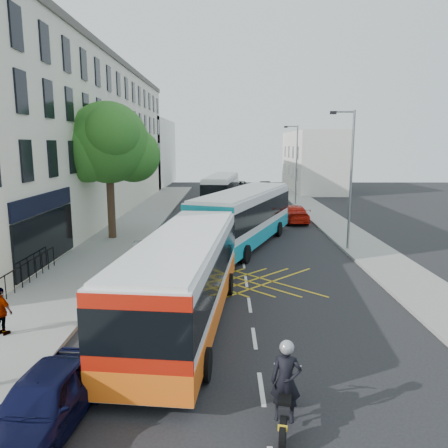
{
  "coord_description": "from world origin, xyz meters",
  "views": [
    {
      "loc": [
        -0.91,
        -13.34,
        6.22
      ],
      "look_at": [
        -1.04,
        8.74,
        2.2
      ],
      "focal_mm": 35.0,
      "sensor_mm": 36.0,
      "label": 1
    }
  ],
  "objects_px": {
    "bus_far": "(221,189)",
    "parked_car_silver": "(147,256)",
    "motorbike": "(286,386)",
    "distant_car_dark": "(265,186)",
    "street_tree": "(108,144)",
    "bus_mid": "(245,217)",
    "parked_car_blue": "(44,401)",
    "lamp_far": "(296,161)",
    "lamp_near": "(350,173)",
    "distant_car_silver": "(261,194)",
    "bus_near": "(184,277)",
    "pedestrian_far": "(1,311)",
    "red_hatchback": "(294,214)",
    "distant_car_grey": "(240,186)"
  },
  "relations": [
    {
      "from": "bus_far",
      "to": "parked_car_silver",
      "type": "height_order",
      "value": "bus_far"
    },
    {
      "from": "motorbike",
      "to": "distant_car_dark",
      "type": "xyz_separation_m",
      "value": [
        3.97,
        51.84,
        -0.34
      ]
    },
    {
      "from": "street_tree",
      "to": "bus_mid",
      "type": "bearing_deg",
      "value": -9.7
    },
    {
      "from": "parked_car_blue",
      "to": "lamp_far",
      "type": "bearing_deg",
      "value": 78.76
    },
    {
      "from": "lamp_near",
      "to": "distant_car_silver",
      "type": "relative_size",
      "value": 1.86
    },
    {
      "from": "bus_mid",
      "to": "parked_car_blue",
      "type": "height_order",
      "value": "bus_mid"
    },
    {
      "from": "bus_mid",
      "to": "motorbike",
      "type": "xyz_separation_m",
      "value": [
        0.2,
        -17.96,
        -0.85
      ]
    },
    {
      "from": "distant_car_dark",
      "to": "bus_near",
      "type": "bearing_deg",
      "value": 75.86
    },
    {
      "from": "bus_near",
      "to": "lamp_far",
      "type": "bearing_deg",
      "value": 80.07
    },
    {
      "from": "parked_car_blue",
      "to": "pedestrian_far",
      "type": "height_order",
      "value": "pedestrian_far"
    },
    {
      "from": "bus_near",
      "to": "red_hatchback",
      "type": "bearing_deg",
      "value": 76.95
    },
    {
      "from": "parked_car_blue",
      "to": "distant_car_silver",
      "type": "distance_m",
      "value": 41.15
    },
    {
      "from": "distant_car_silver",
      "to": "distant_car_dark",
      "type": "bearing_deg",
      "value": -100.0
    },
    {
      "from": "distant_car_silver",
      "to": "lamp_far",
      "type": "bearing_deg",
      "value": 127.22
    },
    {
      "from": "lamp_far",
      "to": "bus_far",
      "type": "xyz_separation_m",
      "value": [
        -7.66,
        -0.03,
        -2.98
      ]
    },
    {
      "from": "street_tree",
      "to": "pedestrian_far",
      "type": "xyz_separation_m",
      "value": [
        0.35,
        -15.05,
        -5.35
      ]
    },
    {
      "from": "parked_car_blue",
      "to": "street_tree",
      "type": "bearing_deg",
      "value": 106.01
    },
    {
      "from": "motorbike",
      "to": "parked_car_blue",
      "type": "xyz_separation_m",
      "value": [
        -5.31,
        -0.2,
        -0.27
      ]
    },
    {
      "from": "bus_near",
      "to": "distant_car_dark",
      "type": "relative_size",
      "value": 3.05
    },
    {
      "from": "distant_car_grey",
      "to": "pedestrian_far",
      "type": "xyz_separation_m",
      "value": [
        -9.12,
        -45.47,
        0.25
      ]
    },
    {
      "from": "motorbike",
      "to": "distant_car_silver",
      "type": "distance_m",
      "value": 40.27
    },
    {
      "from": "parked_car_silver",
      "to": "pedestrian_far",
      "type": "xyz_separation_m",
      "value": [
        -3.26,
        -8.06,
        0.27
      ]
    },
    {
      "from": "red_hatchback",
      "to": "distant_car_dark",
      "type": "relative_size",
      "value": 1.29
    },
    {
      "from": "bus_far",
      "to": "parked_car_blue",
      "type": "distance_m",
      "value": 36.83
    },
    {
      "from": "lamp_far",
      "to": "red_hatchback",
      "type": "height_order",
      "value": "lamp_far"
    },
    {
      "from": "bus_mid",
      "to": "parked_car_silver",
      "type": "height_order",
      "value": "bus_mid"
    },
    {
      "from": "street_tree",
      "to": "lamp_near",
      "type": "height_order",
      "value": "street_tree"
    },
    {
      "from": "bus_far",
      "to": "lamp_far",
      "type": "bearing_deg",
      "value": 6.81
    },
    {
      "from": "parked_car_silver",
      "to": "lamp_near",
      "type": "bearing_deg",
      "value": 15.8
    },
    {
      "from": "parked_car_silver",
      "to": "pedestrian_far",
      "type": "relative_size",
      "value": 2.59
    },
    {
      "from": "red_hatchback",
      "to": "pedestrian_far",
      "type": "height_order",
      "value": "pedestrian_far"
    },
    {
      "from": "bus_mid",
      "to": "bus_far",
      "type": "xyz_separation_m",
      "value": [
        -1.68,
        18.5,
        -0.18
      ]
    },
    {
      "from": "parked_car_silver",
      "to": "distant_car_grey",
      "type": "xyz_separation_m",
      "value": [
        5.85,
        37.41,
        0.01
      ]
    },
    {
      "from": "bus_mid",
      "to": "distant_car_silver",
      "type": "xyz_separation_m",
      "value": [
        2.81,
        22.23,
        -1.08
      ]
    },
    {
      "from": "lamp_far",
      "to": "parked_car_blue",
      "type": "distance_m",
      "value": 38.52
    },
    {
      "from": "street_tree",
      "to": "bus_far",
      "type": "bearing_deg",
      "value": 67.5
    },
    {
      "from": "street_tree",
      "to": "parked_car_blue",
      "type": "bearing_deg",
      "value": -79.59
    },
    {
      "from": "motorbike",
      "to": "lamp_far",
      "type": "bearing_deg",
      "value": 92.05
    },
    {
      "from": "lamp_far",
      "to": "pedestrian_far",
      "type": "xyz_separation_m",
      "value": [
        -14.36,
        -32.09,
        -3.67
      ]
    },
    {
      "from": "bus_mid",
      "to": "parked_car_silver",
      "type": "bearing_deg",
      "value": -112.68
    },
    {
      "from": "parked_car_silver",
      "to": "distant_car_dark",
      "type": "bearing_deg",
      "value": 72.58
    },
    {
      "from": "lamp_near",
      "to": "pedestrian_far",
      "type": "height_order",
      "value": "lamp_near"
    },
    {
      "from": "street_tree",
      "to": "distant_car_grey",
      "type": "bearing_deg",
      "value": 72.72
    },
    {
      "from": "distant_car_grey",
      "to": "bus_mid",
      "type": "bearing_deg",
      "value": -88.39
    },
    {
      "from": "lamp_far",
      "to": "distant_car_dark",
      "type": "height_order",
      "value": "lamp_far"
    },
    {
      "from": "bus_mid",
      "to": "motorbike",
      "type": "distance_m",
      "value": 17.98
    },
    {
      "from": "red_hatchback",
      "to": "pedestrian_far",
      "type": "bearing_deg",
      "value": 58.08
    },
    {
      "from": "parked_car_blue",
      "to": "lamp_near",
      "type": "bearing_deg",
      "value": 61.96
    },
    {
      "from": "lamp_far",
      "to": "bus_far",
      "type": "height_order",
      "value": "lamp_far"
    },
    {
      "from": "lamp_near",
      "to": "motorbike",
      "type": "xyz_separation_m",
      "value": [
        -5.79,
        -16.48,
        -3.65
      ]
    }
  ]
}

